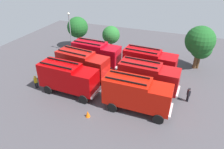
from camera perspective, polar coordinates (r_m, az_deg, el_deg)
name	(u,v)px	position (r m, az deg, el deg)	size (l,w,h in m)	color
ground_plane	(112,84)	(26.75, 0.00, -2.60)	(48.41, 48.41, 0.00)	#423F44
fire_truck_0	(68,77)	(24.51, -12.19, -0.76)	(7.28, 2.96, 3.88)	#A80305
fire_truck_1	(137,93)	(21.35, 6.91, -5.27)	(7.22, 2.80, 3.88)	#BB1107
fire_truck_2	(82,64)	(27.33, -8.30, 3.01)	(7.41, 3.34, 3.88)	#AA130F
fire_truck_3	(148,76)	(24.50, 10.08, -0.53)	(7.30, 3.01, 3.88)	#AB0E0F
fire_truck_4	(96,53)	(30.28, -4.46, 6.00)	(7.32, 3.06, 3.88)	#AF0815
fire_truck_5	(149,62)	(28.02, 10.39, 3.52)	(7.35, 3.15, 3.88)	#BA080D
firefighter_0	(188,94)	(24.69, 20.64, -5.18)	(0.41, 0.48, 1.72)	black
firefighter_1	(36,81)	(27.24, -20.59, -1.83)	(0.47, 0.47, 1.65)	black
firefighter_2	(68,58)	(32.38, -12.35, 4.59)	(0.48, 0.39, 1.63)	black
tree_0	(78,27)	(37.10, -9.61, 12.88)	(3.62, 3.62, 5.61)	brown
tree_1	(111,35)	(34.86, -0.28, 11.02)	(2.97, 2.97, 4.60)	brown
tree_2	(200,41)	(31.35, 23.45, 8.66)	(4.12, 4.12, 6.38)	brown
tree_3	(201,49)	(31.86, 23.74, 6.67)	(3.02, 3.02, 4.68)	brown
traffic_cone_0	(121,61)	(32.21, 2.49, 3.94)	(0.41, 0.41, 0.58)	#F2600C
traffic_cone_1	(154,66)	(31.19, 11.81, 2.40)	(0.43, 0.43, 0.61)	#F2600C
traffic_cone_2	(88,114)	(21.56, -6.83, -10.93)	(0.49, 0.49, 0.70)	#F2600C
lamppost	(70,30)	(35.51, -11.65, 12.22)	(0.36, 0.36, 6.76)	slate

